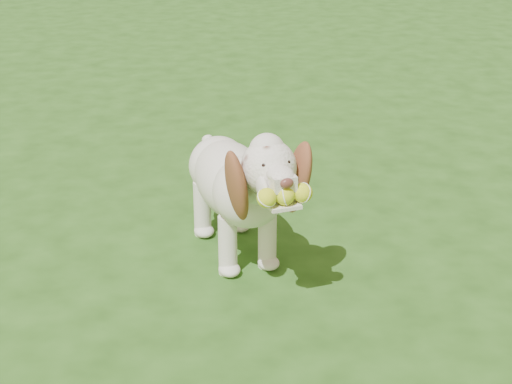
{
  "coord_description": "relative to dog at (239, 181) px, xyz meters",
  "views": [
    {
      "loc": [
        0.16,
        -3.71,
        1.69
      ],
      "look_at": [
        0.14,
        -0.8,
        0.42
      ],
      "focal_mm": 55.0,
      "sensor_mm": 36.0,
      "label": 1
    }
  ],
  "objects": [
    {
      "name": "dog",
      "position": [
        0.0,
        0.0,
        0.0
      ],
      "size": [
        0.61,
        1.06,
        0.71
      ],
      "rotation": [
        0.0,
        0.0,
        0.35
      ],
      "color": "silver",
      "rests_on": "ground"
    },
    {
      "name": "ground",
      "position": [
        -0.06,
        0.59,
        -0.38
      ],
      "size": [
        80.0,
        80.0,
        0.0
      ],
      "primitive_type": "plane",
      "color": "#214614",
      "rests_on": "ground"
    }
  ]
}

